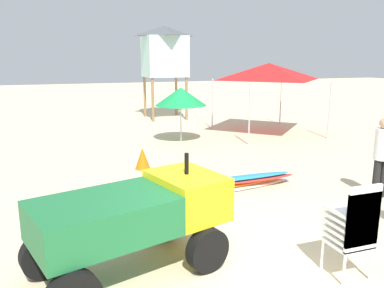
{
  "coord_description": "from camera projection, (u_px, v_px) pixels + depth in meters",
  "views": [
    {
      "loc": [
        -2.3,
        -4.18,
        2.79
      ],
      "look_at": [
        -0.03,
        2.2,
        1.29
      ],
      "focal_mm": 36.63,
      "sensor_mm": 36.0,
      "label": 1
    }
  ],
  "objects": [
    {
      "name": "surfboard_pile",
      "position": [
        246.0,
        182.0,
        8.46
      ],
      "size": [
        2.6,
        0.65,
        0.32
      ],
      "color": "white",
      "rests_on": "ground"
    },
    {
      "name": "lifeguard_near_right",
      "position": [
        382.0,
        153.0,
        7.79
      ],
      "size": [
        0.32,
        0.32,
        1.63
      ],
      "color": "black",
      "rests_on": "ground"
    },
    {
      "name": "ground",
      "position": [
        250.0,
        272.0,
        5.2
      ],
      "size": [
        80.0,
        80.0,
        0.0
      ],
      "primitive_type": "plane",
      "color": "beige"
    },
    {
      "name": "beach_umbrella_mid",
      "position": [
        181.0,
        96.0,
        12.92
      ],
      "size": [
        1.71,
        1.71,
        1.82
      ],
      "color": "beige",
      "rests_on": "ground"
    },
    {
      "name": "stacked_plastic_chairs",
      "position": [
        355.0,
        224.0,
        4.9
      ],
      "size": [
        0.48,
        0.48,
        1.29
      ],
      "color": "white",
      "rests_on": "ground"
    },
    {
      "name": "popup_canopy",
      "position": [
        269.0,
        71.0,
        14.24
      ],
      "size": [
        3.17,
        3.17,
        2.59
      ],
      "color": "#B2B2B7",
      "rests_on": "ground"
    },
    {
      "name": "traffic_cone_near",
      "position": [
        143.0,
        158.0,
        9.95
      ],
      "size": [
        0.39,
        0.39,
        0.55
      ],
      "primitive_type": "cone",
      "color": "orange",
      "rests_on": "ground"
    },
    {
      "name": "lifeguard_tower",
      "position": [
        164.0,
        51.0,
        17.69
      ],
      "size": [
        1.98,
        1.98,
        4.17
      ],
      "color": "olive",
      "rests_on": "ground"
    },
    {
      "name": "utility_cart",
      "position": [
        136.0,
        215.0,
        5.07
      ],
      "size": [
        2.78,
        1.9,
        1.5
      ],
      "color": "#1E6B38",
      "rests_on": "ground"
    }
  ]
}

